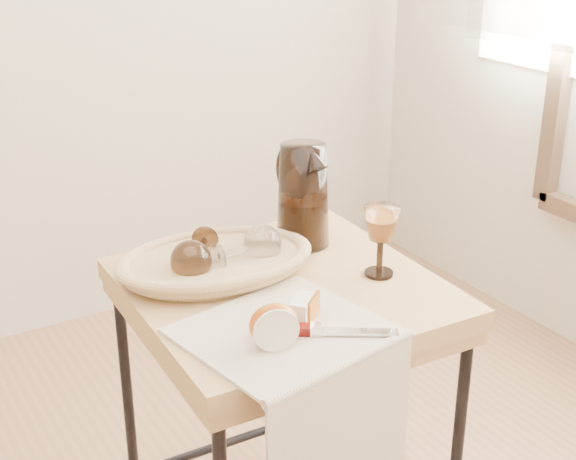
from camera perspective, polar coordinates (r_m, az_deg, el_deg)
side_table at (r=1.77m, az=-0.35°, el=-14.42°), size 0.60×0.60×0.73m
tea_towel at (r=1.40m, az=-0.31°, el=-7.24°), size 0.37×0.34×0.01m
bread_basket at (r=1.61m, az=-5.15°, el=-2.46°), size 0.38×0.29×0.04m
goblet_lying_a at (r=1.60m, az=-6.46°, el=-1.51°), size 0.15×0.15×0.08m
goblet_lying_b at (r=1.60m, az=-3.16°, el=-1.37°), size 0.13×0.09×0.08m
pitcher at (r=1.71m, az=1.07°, el=2.49°), size 0.18×0.25×0.26m
wine_goblet at (r=1.59m, az=6.59°, el=-0.77°), size 0.08×0.08×0.15m
apple_half at (r=1.34m, az=-1.04°, el=-6.72°), size 0.09×0.07×0.08m
apple_wedge at (r=1.43m, az=1.02°, el=-5.62°), size 0.07×0.07×0.04m
table_knife at (r=1.39m, az=2.33°, el=-7.05°), size 0.22×0.15×0.02m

